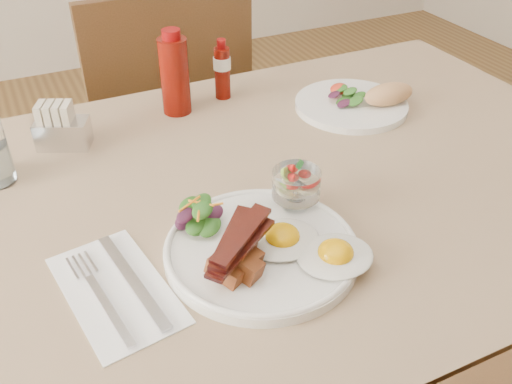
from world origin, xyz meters
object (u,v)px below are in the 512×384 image
(hot_sauce_bottle, at_px, (222,70))
(sugar_caddy, at_px, (61,129))
(ketchup_bottle, at_px, (175,75))
(fruit_cup, at_px, (296,184))
(second_plate, at_px, (360,101))
(table, at_px, (272,221))
(chair_far, at_px, (165,128))
(main_plate, at_px, (261,250))

(hot_sauce_bottle, xyz_separation_m, sugar_caddy, (-0.35, -0.06, -0.03))
(ketchup_bottle, bearing_deg, sugar_caddy, -169.83)
(fruit_cup, xyz_separation_m, ketchup_bottle, (-0.05, 0.42, 0.02))
(second_plate, relative_size, hot_sauce_bottle, 1.86)
(table, height_order, second_plate, second_plate)
(fruit_cup, height_order, sugar_caddy, fruit_cup)
(chair_far, relative_size, main_plate, 3.32)
(chair_far, height_order, ketchup_bottle, chair_far)
(main_plate, relative_size, second_plate, 1.16)
(chair_far, height_order, second_plate, chair_far)
(fruit_cup, distance_m, second_plate, 0.40)
(main_plate, relative_size, hot_sauce_bottle, 2.15)
(main_plate, distance_m, second_plate, 0.51)
(main_plate, height_order, sugar_caddy, sugar_caddy)
(main_plate, height_order, second_plate, second_plate)
(table, distance_m, ketchup_bottle, 0.37)
(second_plate, bearing_deg, table, -150.01)
(sugar_caddy, bearing_deg, fruit_cup, -28.08)
(ketchup_bottle, bearing_deg, main_plate, -94.57)
(second_plate, bearing_deg, chair_far, 120.01)
(fruit_cup, bearing_deg, hot_sauce_bottle, 82.06)
(table, height_order, chair_far, chair_far)
(table, xyz_separation_m, hot_sauce_bottle, (0.05, 0.34, 0.15))
(second_plate, bearing_deg, fruit_cup, -138.44)
(chair_far, height_order, fruit_cup, chair_far)
(second_plate, distance_m, hot_sauce_bottle, 0.30)
(ketchup_bottle, xyz_separation_m, hot_sauce_bottle, (0.11, 0.02, -0.02))
(table, relative_size, fruit_cup, 17.57)
(main_plate, relative_size, ketchup_bottle, 1.61)
(chair_far, distance_m, hot_sauce_bottle, 0.44)
(ketchup_bottle, bearing_deg, fruit_cup, -83.05)
(second_plate, xyz_separation_m, ketchup_bottle, (-0.35, 0.15, 0.07))
(table, xyz_separation_m, main_plate, (-0.10, -0.16, 0.10))
(second_plate, bearing_deg, main_plate, -139.79)
(main_plate, distance_m, fruit_cup, 0.12)
(table, height_order, ketchup_bottle, ketchup_bottle)
(hot_sauce_bottle, bearing_deg, table, -98.22)
(hot_sauce_bottle, bearing_deg, second_plate, -35.97)
(hot_sauce_bottle, bearing_deg, ketchup_bottle, -168.97)
(second_plate, distance_m, ketchup_bottle, 0.39)
(chair_far, bearing_deg, ketchup_bottle, -100.32)
(table, distance_m, sugar_caddy, 0.43)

